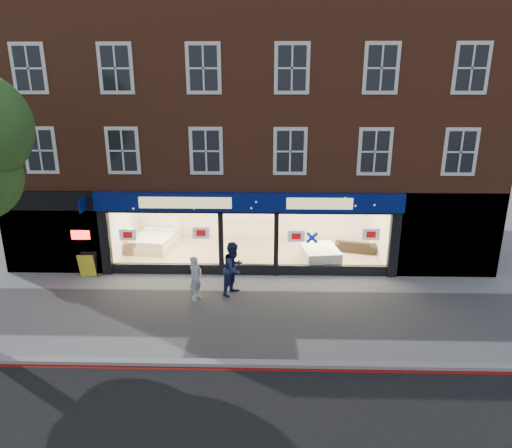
{
  "coord_description": "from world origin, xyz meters",
  "views": [
    {
      "loc": [
        0.7,
        -13.28,
        7.2
      ],
      "look_at": [
        0.3,
        2.5,
        2.23
      ],
      "focal_mm": 32.0,
      "sensor_mm": 36.0,
      "label": 1
    }
  ],
  "objects_px": {
    "display_bed": "(155,240)",
    "mattress_stack": "(320,256)",
    "a_board": "(88,265)",
    "pedestrian_grey": "(196,278)",
    "sofa": "(355,246)",
    "pedestrian_blue": "(234,268)"
  },
  "relations": [
    {
      "from": "display_bed",
      "to": "pedestrian_blue",
      "type": "xyz_separation_m",
      "value": [
        3.83,
        -4.31,
        0.53
      ]
    },
    {
      "from": "mattress_stack",
      "to": "sofa",
      "type": "distance_m",
      "value": 2.21
    },
    {
      "from": "sofa",
      "to": "pedestrian_grey",
      "type": "distance_m",
      "value": 7.74
    },
    {
      "from": "pedestrian_blue",
      "to": "a_board",
      "type": "bearing_deg",
      "value": 106.99
    },
    {
      "from": "display_bed",
      "to": "pedestrian_blue",
      "type": "distance_m",
      "value": 5.79
    },
    {
      "from": "mattress_stack",
      "to": "display_bed",
      "type": "bearing_deg",
      "value": 166.74
    },
    {
      "from": "display_bed",
      "to": "mattress_stack",
      "type": "distance_m",
      "value": 7.32
    },
    {
      "from": "display_bed",
      "to": "pedestrian_grey",
      "type": "xyz_separation_m",
      "value": [
        2.57,
        -4.79,
        0.35
      ]
    },
    {
      "from": "a_board",
      "to": "pedestrian_grey",
      "type": "height_order",
      "value": "pedestrian_grey"
    },
    {
      "from": "mattress_stack",
      "to": "pedestrian_grey",
      "type": "xyz_separation_m",
      "value": [
        -4.56,
        -3.11,
        0.34
      ]
    },
    {
      "from": "pedestrian_grey",
      "to": "pedestrian_blue",
      "type": "xyz_separation_m",
      "value": [
        1.26,
        0.48,
        0.18
      ]
    },
    {
      "from": "display_bed",
      "to": "pedestrian_grey",
      "type": "bearing_deg",
      "value": -52.34
    },
    {
      "from": "a_board",
      "to": "display_bed",
      "type": "bearing_deg",
      "value": 56.89
    },
    {
      "from": "display_bed",
      "to": "pedestrian_grey",
      "type": "relative_size",
      "value": 1.5
    },
    {
      "from": "sofa",
      "to": "pedestrian_blue",
      "type": "height_order",
      "value": "pedestrian_blue"
    },
    {
      "from": "display_bed",
      "to": "pedestrian_blue",
      "type": "bearing_deg",
      "value": -38.89
    },
    {
      "from": "display_bed",
      "to": "pedestrian_blue",
      "type": "relative_size",
      "value": 1.22
    },
    {
      "from": "display_bed",
      "to": "a_board",
      "type": "xyz_separation_m",
      "value": [
        -1.87,
        -2.98,
        0.04
      ]
    },
    {
      "from": "mattress_stack",
      "to": "sofa",
      "type": "xyz_separation_m",
      "value": [
        1.69,
        1.43,
        -0.08
      ]
    },
    {
      "from": "sofa",
      "to": "pedestrian_blue",
      "type": "distance_m",
      "value": 6.46
    },
    {
      "from": "a_board",
      "to": "pedestrian_grey",
      "type": "distance_m",
      "value": 4.8
    },
    {
      "from": "display_bed",
      "to": "mattress_stack",
      "type": "xyz_separation_m",
      "value": [
        7.13,
        -1.68,
        0.01
      ]
    }
  ]
}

